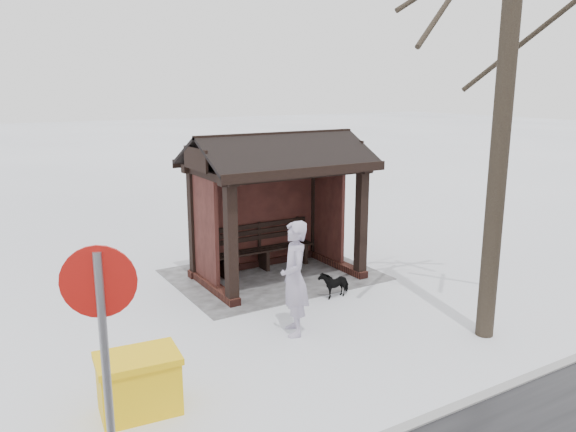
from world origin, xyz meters
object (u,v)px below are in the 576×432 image
at_px(bus_shelter, 274,176).
at_px(grit_bin, 139,383).
at_px(pedestrian, 294,278).
at_px(road_sign, 102,327).
at_px(dog, 334,284).

height_order(bus_shelter, grit_bin, bus_shelter).
bearing_deg(bus_shelter, pedestrian, 66.94).
height_order(bus_shelter, road_sign, bus_shelter).
bearing_deg(grit_bin, dog, -150.02).
distance_m(bus_shelter, dog, 2.56).
bearing_deg(dog, grit_bin, -70.55).
bearing_deg(pedestrian, grit_bin, -51.55).
xyz_separation_m(pedestrian, dog, (-1.54, -1.02, -0.69)).
distance_m(pedestrian, grit_bin, 3.08).
xyz_separation_m(dog, road_sign, (5.08, 3.47, 1.61)).
relative_size(pedestrian, dog, 3.10).
xyz_separation_m(grit_bin, road_sign, (0.68, 1.48, 1.48)).
xyz_separation_m(bus_shelter, dog, (-0.39, 1.67, -1.91)).
relative_size(bus_shelter, dog, 5.86).
bearing_deg(grit_bin, bus_shelter, -131.97).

